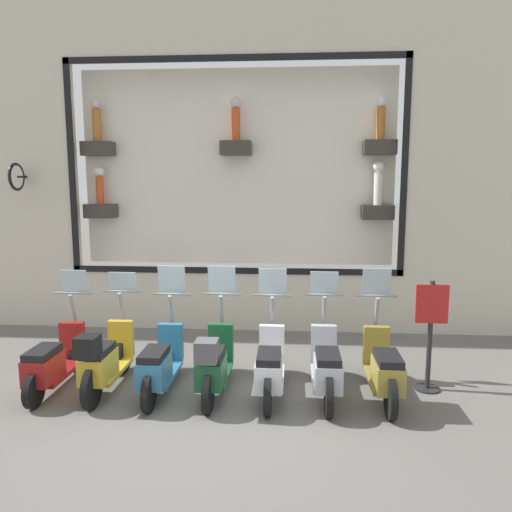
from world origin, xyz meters
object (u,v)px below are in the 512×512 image
object	(u,v)px
scooter_olive_0	(384,369)
scooter_teal_4	(160,364)
scooter_white_2	(270,366)
scooter_silver_1	(326,367)
shop_sign_post	(430,332)
scooter_green_3	(214,363)
scooter_red_6	(53,362)
scooter_yellow_5	(104,360)

from	to	relation	value
scooter_olive_0	scooter_teal_4	xyz separation A→B (m)	(-0.00, 3.08, -0.02)
scooter_white_2	scooter_teal_4	world-z (taller)	scooter_teal_4
scooter_white_2	scooter_silver_1	bearing A→B (deg)	-89.87
shop_sign_post	scooter_olive_0	bearing A→B (deg)	119.40
scooter_silver_1	scooter_green_3	xyz separation A→B (m)	(-0.06, 1.54, 0.04)
scooter_green_3	scooter_red_6	bearing A→B (deg)	88.70
scooter_yellow_5	scooter_red_6	bearing A→B (deg)	86.24
scooter_olive_0	scooter_red_6	xyz separation A→B (m)	(-0.01, 4.63, -0.03)
scooter_olive_0	scooter_silver_1	size ratio (longest dim) A/B	1.00
scooter_yellow_5	scooter_white_2	bearing A→B (deg)	-88.62
scooter_olive_0	scooter_green_3	distance (m)	2.31
scooter_olive_0	scooter_white_2	xyz separation A→B (m)	(-0.00, 1.54, -0.01)
scooter_red_6	shop_sign_post	bearing A→B (deg)	-85.66
scooter_olive_0	scooter_silver_1	xyz separation A→B (m)	(-0.00, 0.77, -0.00)
scooter_silver_1	scooter_red_6	xyz separation A→B (m)	(-0.01, 3.86, -0.03)
scooter_teal_4	scooter_yellow_5	distance (m)	0.78
scooter_white_2	scooter_yellow_5	world-z (taller)	scooter_white_2
scooter_green_3	scooter_teal_4	bearing A→B (deg)	85.79
scooter_silver_1	shop_sign_post	bearing A→B (deg)	-74.91
scooter_green_3	shop_sign_post	bearing A→B (deg)	-81.39
scooter_silver_1	scooter_white_2	world-z (taller)	scooter_white_2
shop_sign_post	scooter_silver_1	bearing A→B (deg)	105.09
scooter_olive_0	scooter_yellow_5	world-z (taller)	scooter_olive_0
scooter_silver_1	scooter_green_3	world-z (taller)	scooter_green_3
scooter_silver_1	scooter_white_2	xyz separation A→B (m)	(-0.00, 0.77, -0.01)
scooter_teal_4	scooter_silver_1	bearing A→B (deg)	-89.93
scooter_olive_0	scooter_yellow_5	size ratio (longest dim) A/B	1.00
shop_sign_post	scooter_white_2	bearing A→B (deg)	100.08
scooter_green_3	shop_sign_post	distance (m)	3.07
scooter_silver_1	scooter_white_2	size ratio (longest dim) A/B	1.00
scooter_yellow_5	shop_sign_post	world-z (taller)	shop_sign_post
scooter_white_2	scooter_red_6	xyz separation A→B (m)	(-0.01, 3.08, -0.02)
scooter_green_3	scooter_red_6	size ratio (longest dim) A/B	1.01
scooter_red_6	scooter_olive_0	bearing A→B (deg)	-89.90
scooter_white_2	shop_sign_post	world-z (taller)	scooter_white_2
scooter_yellow_5	shop_sign_post	xyz separation A→B (m)	(0.46, -4.56, 0.36)
scooter_silver_1	shop_sign_post	world-z (taller)	scooter_silver_1
scooter_teal_4	scooter_red_6	distance (m)	1.54
scooter_yellow_5	scooter_red_6	xyz separation A→B (m)	(0.05, 0.77, -0.07)
scooter_teal_4	scooter_red_6	world-z (taller)	scooter_teal_4
scooter_teal_4	shop_sign_post	size ratio (longest dim) A/B	1.13
scooter_green_3	shop_sign_post	world-z (taller)	scooter_green_3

